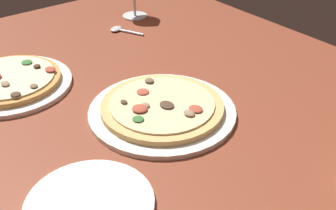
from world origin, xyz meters
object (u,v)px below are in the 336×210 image
(pizza_main, at_px, (162,109))
(spoon, at_px, (120,30))
(side_plate, at_px, (90,204))
(pizza_side, at_px, (10,82))

(pizza_main, relative_size, spoon, 2.88)
(pizza_main, relative_size, side_plate, 1.50)
(pizza_main, height_order, pizza_side, same)
(pizza_main, height_order, side_plate, pizza_main)
(pizza_main, distance_m, side_plate, 0.27)
(pizza_main, relative_size, pizza_side, 1.09)
(pizza_side, relative_size, side_plate, 1.38)
(spoon, bearing_deg, pizza_main, -21.59)
(pizza_side, bearing_deg, spoon, 107.35)
(pizza_main, distance_m, spoon, 0.44)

